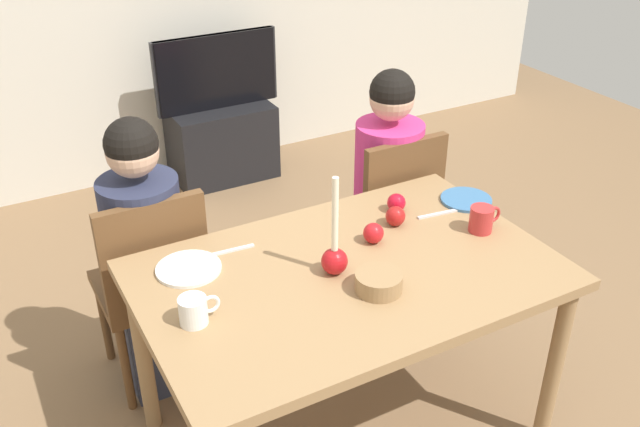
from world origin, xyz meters
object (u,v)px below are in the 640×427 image
at_px(mug_right, 482,219).
at_px(apple_by_right_mug, 395,216).
at_px(candle_centerpiece, 335,254).
at_px(person_left_child, 148,264).
at_px(chair_right, 390,212).
at_px(person_right_child, 387,198).
at_px(apple_by_left_plate, 396,203).
at_px(mug_left, 194,310).
at_px(bowl_walnuts, 379,282).
at_px(plate_left, 189,269).
at_px(chair_left, 153,280).
at_px(plate_right, 466,200).
at_px(dining_table, 348,290).
at_px(tv, 217,71).
at_px(tv_stand, 222,142).
at_px(apple_near_candle, 373,233).

xyz_separation_m(mug_right, apple_by_right_mug, (-0.25, 0.19, -0.01)).
bearing_deg(candle_centerpiece, person_left_child, 126.76).
distance_m(chair_right, person_right_child, 0.07).
bearing_deg(person_right_child, apple_by_left_plate, -119.90).
relative_size(person_right_child, mug_left, 9.02).
height_order(person_left_child, bowl_walnuts, person_left_child).
bearing_deg(apple_by_left_plate, plate_left, -179.86).
bearing_deg(chair_right, mug_left, -151.18).
height_order(chair_left, mug_right, chair_left).
xyz_separation_m(person_right_child, apple_by_left_plate, (-0.22, -0.38, 0.22)).
bearing_deg(bowl_walnuts, chair_right, 53.26).
height_order(plate_right, apple_by_left_plate, apple_by_left_plate).
bearing_deg(person_left_child, mug_right, -31.14).
height_order(dining_table, plate_right, plate_right).
distance_m(tv, plate_right, 2.12).
relative_size(person_left_child, mug_left, 9.02).
relative_size(chair_left, tv, 1.14).
height_order(chair_right, mug_left, chair_right).
xyz_separation_m(tv_stand, tv, (0.00, 0.00, 0.47)).
distance_m(tv_stand, candle_centerpiece, 2.41).
bearing_deg(plate_left, mug_left, -105.52).
xyz_separation_m(person_right_child, tv, (-0.16, 1.66, 0.14)).
bearing_deg(mug_left, plate_left, 74.48).
height_order(chair_right, plate_left, chair_right).
bearing_deg(dining_table, mug_left, -178.29).
xyz_separation_m(tv, candle_centerpiece, (-0.48, -2.29, 0.11)).
bearing_deg(bowl_walnuts, mug_left, 167.60).
xyz_separation_m(chair_right, person_right_child, (-0.00, 0.03, 0.06)).
distance_m(person_left_child, tv_stand, 1.94).
bearing_deg(plate_right, mug_left, -170.10).
height_order(plate_left, apple_by_left_plate, apple_by_left_plate).
bearing_deg(bowl_walnuts, plate_right, 28.07).
distance_m(plate_left, apple_by_left_plate, 0.84).
height_order(chair_left, plate_right, chair_left).
height_order(person_right_child, bowl_walnuts, person_right_child).
relative_size(apple_near_candle, apple_by_right_mug, 1.00).
bearing_deg(tv_stand, apple_by_left_plate, -91.70).
distance_m(chair_left, apple_near_candle, 0.89).
height_order(chair_right, apple_near_candle, chair_right).
bearing_deg(chair_right, apple_near_candle, -130.12).
height_order(chair_right, apple_by_left_plate, chair_right).
distance_m(chair_right, tv, 1.71).
bearing_deg(apple_near_candle, mug_right, -17.46).
xyz_separation_m(dining_table, candle_centerpiece, (-0.05, 0.01, 0.15)).
bearing_deg(chair_right, tv_stand, 95.30).
distance_m(person_right_child, bowl_walnuts, 0.99).
relative_size(chair_left, candle_centerpiece, 2.53).
xyz_separation_m(plate_right, mug_left, (-1.21, -0.21, 0.04)).
relative_size(candle_centerpiece, apple_near_candle, 4.77).
height_order(mug_left, mug_right, mug_right).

